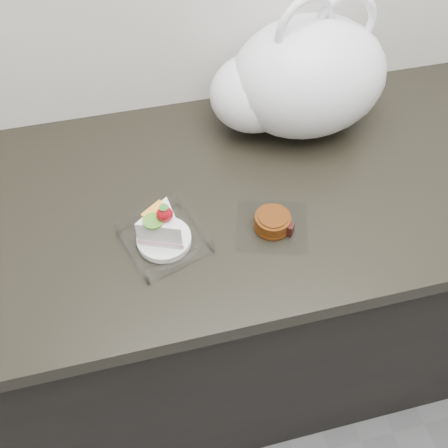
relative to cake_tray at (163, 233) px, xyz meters
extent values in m
cube|color=black|center=(0.29, 0.11, -0.50)|extent=(2.00, 0.60, 0.86)
cube|color=black|center=(0.29, 0.11, -0.05)|extent=(2.04, 0.64, 0.04)
cube|color=white|center=(0.00, 0.00, -0.03)|extent=(0.18, 0.18, 0.00)
cylinder|color=white|center=(0.00, 0.00, -0.02)|extent=(0.10, 0.10, 0.01)
ellipsoid|color=red|center=(0.01, -0.01, 0.06)|extent=(0.03, 0.03, 0.03)
cone|color=#2D7223|center=(0.01, -0.01, 0.08)|extent=(0.02, 0.02, 0.01)
cylinder|color=#4D912A|center=(-0.01, -0.01, 0.05)|extent=(0.04, 0.04, 0.00)
cube|color=#F79F2E|center=(-0.01, 0.02, 0.05)|extent=(0.05, 0.04, 0.00)
cube|color=white|center=(0.21, -0.01, -0.03)|extent=(0.17, 0.17, 0.00)
cylinder|color=#5E230B|center=(0.21, -0.01, -0.01)|extent=(0.08, 0.08, 0.03)
cylinder|color=#5E230B|center=(0.21, -0.01, -0.03)|extent=(0.08, 0.08, 0.01)
cylinder|color=#5E230B|center=(0.21, -0.01, 0.00)|extent=(0.06, 0.06, 0.00)
cube|color=black|center=(0.24, -0.03, -0.02)|extent=(0.03, 0.03, 0.03)
ellipsoid|color=white|center=(0.37, 0.27, 0.10)|extent=(0.37, 0.30, 0.26)
ellipsoid|color=white|center=(0.26, 0.28, 0.07)|extent=(0.22, 0.20, 0.17)
torus|color=white|center=(0.35, 0.27, 0.22)|extent=(0.14, 0.06, 0.14)
torus|color=white|center=(0.44, 0.28, 0.21)|extent=(0.13, 0.03, 0.13)
camera|label=1|loc=(-0.03, -0.59, 0.74)|focal=40.00mm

